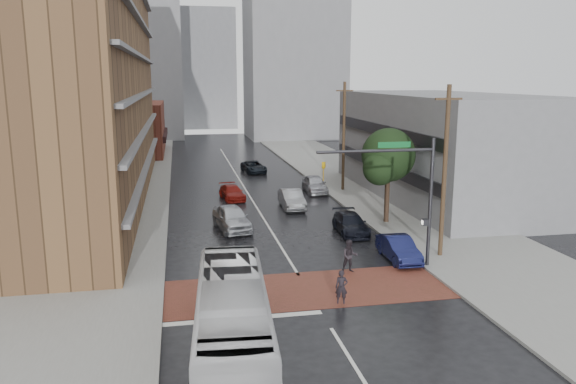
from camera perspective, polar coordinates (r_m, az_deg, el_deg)
name	(u,v)px	position (r m, az deg, el deg)	size (l,w,h in m)	color
ground	(310,293)	(27.91, 2.20, -10.25)	(160.00, 160.00, 0.00)	black
crosswalk	(307,289)	(28.36, 1.97, -9.87)	(14.00, 5.00, 0.02)	brown
sidewalk_west	(117,197)	(51.54, -16.95, -0.46)	(9.00, 90.00, 0.15)	gray
sidewalk_east	(367,187)	(54.15, 8.01, 0.50)	(9.00, 90.00, 0.15)	gray
apartment_block	(73,31)	(49.98, -20.98, 15.00)	(10.00, 44.00, 28.00)	brown
storefront_west	(134,129)	(79.73, -15.42, 6.22)	(8.00, 16.00, 7.00)	brown
building_east	(442,146)	(50.83, 15.35, 4.53)	(11.00, 26.00, 9.00)	gray
distant_tower_west	(128,44)	(103.67, -15.97, 14.26)	(18.00, 16.00, 32.00)	gray
distant_tower_east	(294,32)	(99.53, 0.59, 15.97)	(16.00, 14.00, 36.00)	gray
distant_tower_center	(205,69)	(120.36, -8.39, 12.23)	(12.00, 10.00, 24.00)	gray
street_tree	(388,159)	(40.36, 10.16, 3.36)	(4.20, 4.10, 6.90)	#332319
signal_mast	(406,185)	(30.65, 11.89, 0.72)	(6.50, 0.30, 7.20)	#2D2D33
utility_pole_near	(445,171)	(33.16, 15.63, 2.06)	(1.60, 0.26, 10.00)	#473321
utility_pole_far	(344,136)	(51.65, 5.68, 5.70)	(1.60, 0.26, 10.00)	#473321
transit_bus	(233,321)	(21.37, -5.66, -12.93)	(2.57, 10.98, 3.06)	silver
pedestrian_a	(341,287)	(26.55, 5.45, -9.61)	(0.58, 0.38, 1.60)	black
pedestrian_b	(350,256)	(30.66, 6.28, -6.49)	(0.88, 0.68, 1.81)	black
car_travel_a	(232,218)	(38.99, -5.73, -2.63)	(1.99, 4.96, 1.69)	#B5B8BD
car_travel_b	(292,199)	(45.12, 0.39, -0.73)	(1.60, 4.59, 1.51)	#989A9F
car_travel_c	(232,192)	(48.70, -5.71, -0.05)	(1.70, 4.18, 1.21)	maroon
suv_travel	(254,167)	(62.28, -3.50, 2.57)	(2.13, 4.62, 1.28)	black
car_parked_near	(399,249)	(33.10, 11.17, -5.66)	(1.46, 4.20, 1.38)	#121641
car_parked_mid	(351,224)	(38.20, 6.39, -3.22)	(1.87, 4.59, 1.33)	black
car_parked_far	(315,184)	(51.45, 2.73, 0.81)	(1.83, 4.56, 1.55)	#ADAEB5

